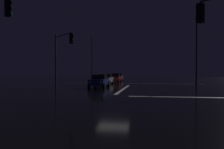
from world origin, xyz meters
name	(u,v)px	position (x,y,z in m)	size (l,w,h in m)	color
ground	(113,97)	(0.00, 0.00, -0.05)	(120.00, 120.00, 0.10)	black
stop_line_north	(124,89)	(0.00, 7.75, 0.00)	(0.35, 13.24, 0.01)	white
centre_line_ns	(131,83)	(0.00, 19.35, 0.00)	(22.00, 0.15, 0.01)	yellow
crosswalk_bar_east	(216,98)	(7.85, 0.00, 0.00)	(13.24, 0.40, 0.01)	white
sedan_blue	(99,81)	(-3.21, 9.83, 0.80)	(2.02, 4.33, 1.57)	navy
sedan_silver	(106,79)	(-3.64, 16.44, 0.80)	(2.02, 4.33, 1.57)	#B7B7BC
sedan_red	(115,78)	(-3.06, 21.97, 0.80)	(2.02, 4.33, 1.57)	maroon
sedan_gray	(118,77)	(-3.35, 28.26, 0.80)	(2.02, 4.33, 1.57)	slate
traffic_signal_nw	(62,50)	(-6.91, 6.91, 4.36)	(3.24, 3.24, 6.32)	#4C4C51
streetlamp_left_far	(92,55)	(-8.85, 29.35, 5.29)	(0.44, 0.44, 9.19)	#424247
streetlamp_right_near	(196,46)	(8.85, 13.35, 5.24)	(0.44, 0.44, 9.09)	#424247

